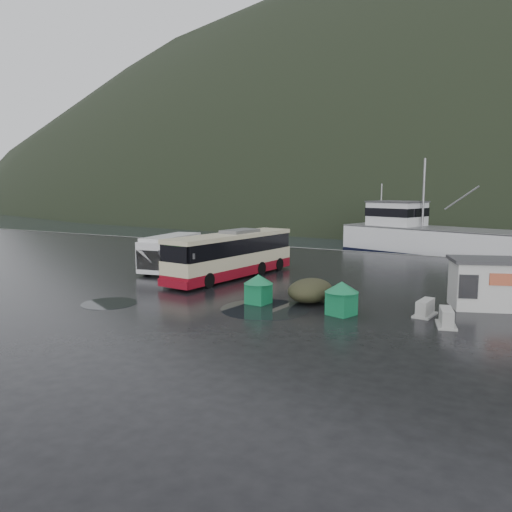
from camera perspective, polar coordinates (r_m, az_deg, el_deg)
The scene contains 14 objects.
ground at distance 27.92m, azimuth -0.98°, elevation -4.02°, with size 160.00×160.00×0.00m, color black.
harbor_water at distance 134.45m, azimuth 23.36°, elevation 4.72°, with size 300.00×180.00×0.02m, color black.
quay_edge at distance 46.09m, azimuth 11.61°, elevation 0.51°, with size 160.00×0.60×1.50m, color #999993.
coach_bus at distance 32.21m, azimuth -2.77°, elevation -2.44°, with size 2.75×10.79×3.04m, color beige, non-canonical shape.
white_van at distance 35.25m, azimuth -9.58°, elevation -1.65°, with size 2.05×5.95×2.49m, color silver, non-canonical shape.
waste_bin_left at distance 24.94m, azimuth 0.28°, elevation -5.45°, with size 1.06×1.06×1.47m, color #136E41, non-canonical shape.
waste_bin_right at distance 23.10m, azimuth 9.70°, elevation -6.64°, with size 1.10×1.10×1.54m, color #136E41, non-canonical shape.
dome_tent at distance 25.48m, azimuth 6.22°, elevation -5.21°, with size 2.13×2.98×1.17m, color #2E2E1B, non-canonical shape.
ticket_kiosk at distance 26.42m, azimuth 24.39°, elevation -5.41°, with size 3.07×2.33×2.40m, color beige, non-canonical shape.
jersey_barrier_a at distance 24.50m, azimuth 10.23°, elevation -5.82°, with size 0.71×1.41×0.71m, color #999993, non-canonical shape.
jersey_barrier_b at distance 22.42m, azimuth 20.88°, elevation -7.50°, with size 0.75×1.50×0.75m, color #999993, non-canonical shape.
jersey_barrier_c at distance 23.84m, azimuth 18.72°, elevation -6.50°, with size 0.74×1.48×0.74m, color #999993, non-canonical shape.
fishing_trawler at distance 51.38m, azimuth 21.19°, elevation 0.88°, with size 24.87×5.46×9.95m, color silver, non-canonical shape.
puddles at distance 25.57m, azimuth -1.35°, elevation -5.11°, with size 10.83×12.88×0.01m.
Camera 1 is at (13.73, -23.62, 5.71)m, focal length 35.00 mm.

